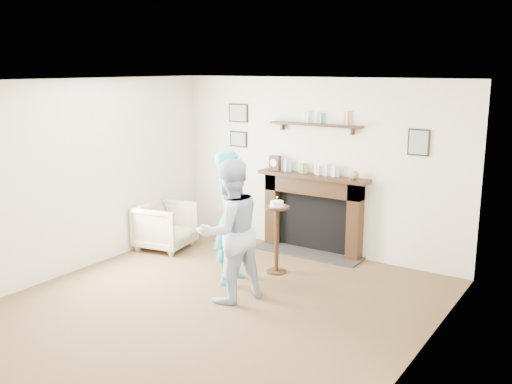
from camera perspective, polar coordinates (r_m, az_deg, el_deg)
ground at (r=6.51m, az=-4.53°, el=-11.57°), size 5.00×5.00×0.00m
room_shell at (r=6.59m, az=-1.08°, el=3.53°), size 4.54×5.02×2.52m
armchair at (r=8.63m, az=-8.98°, el=-5.55°), size 0.87×0.85×0.68m
man at (r=6.74m, az=-2.58°, el=-10.65°), size 0.88×0.98×1.65m
woman at (r=7.29m, az=-2.39°, el=-8.84°), size 0.54×0.69×1.66m
pedestal_table at (r=7.37m, az=2.09°, el=-3.42°), size 0.32×0.32×1.02m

